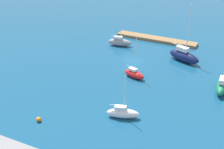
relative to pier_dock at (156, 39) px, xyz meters
The scene contains 8 objects.
water 14.44m from the pier_dock, 87.84° to the left, with size 160.00×160.00×0.00m, color navy.
pier_dock is the anchor object (origin of this frame).
sailboat_red_east_end 21.89m from the pier_dock, 97.30° to the left, with size 4.95×2.85×8.73m.
sailboat_gray_lone_south 10.30m from the pier_dock, 47.34° to the left, with size 6.15×2.84×9.55m.
sailboat_navy_center_basin 13.70m from the pier_dock, 135.16° to the left, with size 7.92×4.79×13.00m.
sailboat_green_by_breakwater 27.67m from the pier_dock, 134.75° to the left, with size 2.25×6.71×12.29m.
sailboat_white_inner_mooring 36.06m from the pier_dock, 100.34° to the left, with size 5.50×3.08×7.69m.
mooring_buoy_orange 42.65m from the pier_dock, 83.08° to the left, with size 0.79×0.79×0.79m, color orange.
Camera 1 is at (-24.17, 60.09, 29.85)m, focal length 50.77 mm.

